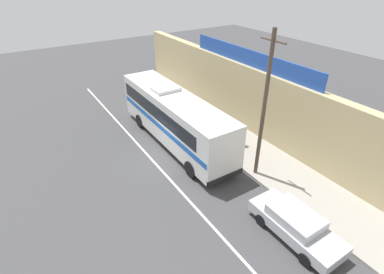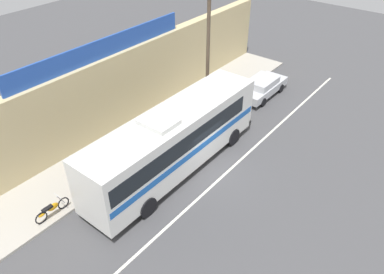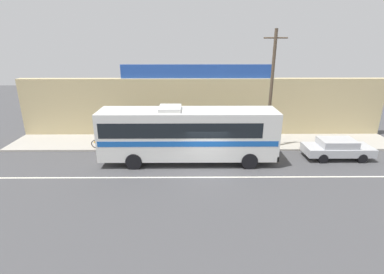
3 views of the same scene
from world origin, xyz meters
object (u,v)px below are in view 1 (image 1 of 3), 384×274
(motorcycle_blue, at_px, (174,107))
(intercity_bus, at_px, (174,116))
(parked_car, at_px, (296,224))
(utility_pole, at_px, (264,107))
(motorcycle_black, at_px, (162,99))
(pedestrian_by_curb, at_px, (241,134))

(motorcycle_blue, bearing_deg, intercity_bus, -28.66)
(parked_car, distance_m, motorcycle_blue, 14.60)
(utility_pole, distance_m, motorcycle_black, 12.77)
(intercity_bus, relative_size, pedestrian_by_curb, 7.23)
(motorcycle_black, bearing_deg, intercity_bus, -19.43)
(motorcycle_black, relative_size, pedestrian_by_curb, 1.15)
(parked_car, relative_size, utility_pole, 0.54)
(parked_car, relative_size, pedestrian_by_curb, 2.85)
(intercity_bus, height_order, motorcycle_blue, intercity_bus)
(utility_pole, distance_m, motorcycle_blue, 10.79)
(intercity_bus, bearing_deg, motorcycle_blue, 151.34)
(motorcycle_blue, bearing_deg, pedestrian_by_curb, 9.52)
(pedestrian_by_curb, bearing_deg, parked_car, -22.31)
(motorcycle_black, distance_m, pedestrian_by_curb, 9.41)
(motorcycle_black, bearing_deg, motorcycle_blue, 1.71)
(parked_car, relative_size, motorcycle_black, 2.48)
(intercity_bus, distance_m, parked_car, 10.43)
(utility_pole, bearing_deg, motorcycle_black, -179.91)
(parked_car, xyz_separation_m, motorcycle_blue, (-14.49, 1.78, -0.17))
(intercity_bus, height_order, utility_pole, utility_pole)
(pedestrian_by_curb, bearing_deg, intercity_bus, -131.36)
(parked_car, distance_m, motorcycle_black, 16.68)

